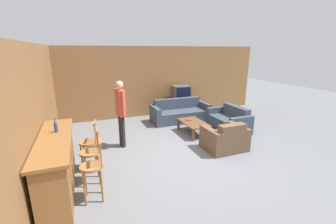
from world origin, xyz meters
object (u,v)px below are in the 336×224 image
armchair_near (225,139)px  couch_far (180,113)px  tv_unit (181,107)px  bar_chair_far (90,145)px  tv (181,92)px  loveseat_right (229,121)px  bottle (56,126)px  bar_chair_near (93,170)px  person_by_window (121,110)px  coffee_table (194,124)px  bar_chair_mid (91,156)px  book_on_table (189,120)px

armchair_near → couch_far: bearing=91.4°
couch_far → tv_unit: bearing=64.0°
bar_chair_far → tv: size_ratio=1.61×
loveseat_right → bottle: (-4.81, -1.25, 0.83)m
bar_chair_near → bottle: 1.16m
loveseat_right → person_by_window: (-3.42, -0.08, 0.72)m
armchair_near → bottle: (-3.78, -0.01, 0.83)m
loveseat_right → bar_chair_far: bearing=-166.3°
bar_chair_far → bottle: (-0.55, -0.22, 0.56)m
coffee_table → person_by_window: size_ratio=0.63×
coffee_table → tv_unit: 2.14m
bar_chair_mid → tv_unit: bearing=46.2°
bar_chair_near → bar_chair_mid: same height
couch_far → loveseat_right: (1.10, -1.40, -0.00)m
bar_chair_far → person_by_window: size_ratio=0.61×
bottle → person_by_window: (1.39, 1.17, -0.11)m
loveseat_right → bottle: size_ratio=5.57×
loveseat_right → book_on_table: 1.35m
bar_chair_far → armchair_near: bar_chair_far is taller
tv_unit → tv: tv is taller
armchair_near → tv: size_ratio=1.53×
bar_chair_far → armchair_near: size_ratio=1.05×
armchair_near → book_on_table: armchair_near is taller
bottle → tv_unit: bearing=39.7°
bottle → coffee_table: bearing=20.1°
loveseat_right → coffee_table: (-1.26, 0.05, 0.05)m
bar_chair_mid → bottle: 0.84m
bar_chair_near → armchair_near: size_ratio=1.05×
couch_far → person_by_window: 2.85m
coffee_table → bar_chair_near: bearing=-144.4°
coffee_table → book_on_table: (-0.06, 0.21, 0.06)m
bar_chair_mid → coffee_table: 3.41m
loveseat_right → bottle: bearing=-165.4°
bar_chair_near → book_on_table: bearing=38.8°
bottle → book_on_table: size_ratio=1.22×
tv → book_on_table: size_ratio=3.11×
bar_chair_near → bar_chair_far: (-0.00, 1.07, 0.00)m
bar_chair_far → bottle: 0.82m
couch_far → book_on_table: size_ratio=9.73×
bar_chair_near → couch_far: bearing=47.9°
armchair_near → coffee_table: 1.31m
armchair_near → bar_chair_near: bearing=-165.0°
bar_chair_far → bottle: size_ratio=4.12×
loveseat_right → armchair_near: bearing=-129.7°
person_by_window → bar_chair_far: bearing=-131.3°
bar_chair_near → book_on_table: size_ratio=5.02×
bar_chair_mid → tv_unit: size_ratio=1.04×
armchair_near → bar_chair_far: bearing=176.3°
tv_unit → book_on_table: tv_unit is taller
bar_chair_near → armchair_near: (3.23, 0.86, -0.27)m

